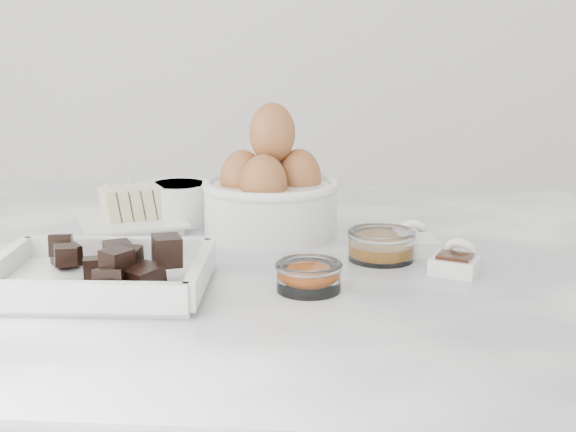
% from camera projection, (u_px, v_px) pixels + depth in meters
% --- Properties ---
extents(marble_slab, '(1.20, 0.80, 0.04)m').
position_uv_depth(marble_slab, '(269.00, 272.00, 0.93)').
color(marble_slab, white).
rests_on(marble_slab, cabinet).
extents(chocolate_dish, '(0.22, 0.17, 0.06)m').
position_uv_depth(chocolate_dish, '(100.00, 268.00, 0.80)').
color(chocolate_dish, white).
rests_on(chocolate_dish, marble_slab).
extents(butter_plate, '(0.17, 0.17, 0.05)m').
position_uv_depth(butter_plate, '(129.00, 213.00, 1.04)').
color(butter_plate, white).
rests_on(butter_plate, marble_slab).
extents(sugar_ramekin, '(0.09, 0.09, 0.05)m').
position_uv_depth(sugar_ramekin, '(179.00, 201.00, 1.07)').
color(sugar_ramekin, white).
rests_on(sugar_ramekin, marble_slab).
extents(egg_bowl, '(0.17, 0.17, 0.17)m').
position_uv_depth(egg_bowl, '(271.00, 192.00, 1.00)').
color(egg_bowl, white).
rests_on(egg_bowl, marble_slab).
extents(honey_bowl, '(0.08, 0.08, 0.03)m').
position_uv_depth(honey_bowl, '(381.00, 244.00, 0.91)').
color(honey_bowl, white).
rests_on(honey_bowl, marble_slab).
extents(zest_bowl, '(0.07, 0.07, 0.03)m').
position_uv_depth(zest_bowl, '(309.00, 275.00, 0.80)').
color(zest_bowl, white).
rests_on(zest_bowl, marble_slab).
extents(vanilla_spoon, '(0.06, 0.07, 0.04)m').
position_uv_depth(vanilla_spoon, '(456.00, 261.00, 0.86)').
color(vanilla_spoon, white).
rests_on(vanilla_spoon, marble_slab).
extents(salt_spoon, '(0.06, 0.07, 0.04)m').
position_uv_depth(salt_spoon, '(414.00, 242.00, 0.93)').
color(salt_spoon, white).
rests_on(salt_spoon, marble_slab).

